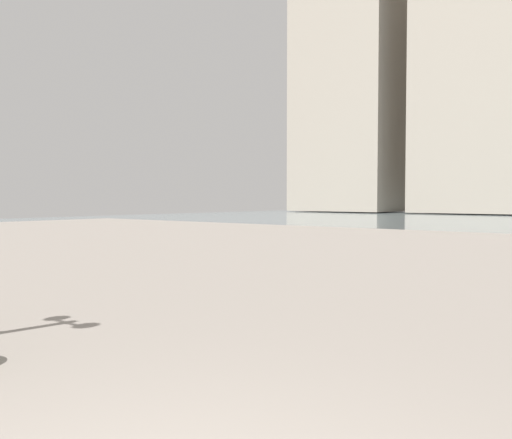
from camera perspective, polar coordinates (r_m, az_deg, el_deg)
The scene contains 2 objects.
building_slab at distance 72.00m, azimuth 24.54°, elevation 16.72°, with size 16.64×15.71×39.80m.
building_annex at distance 75.06m, azimuth 10.28°, elevation 12.19°, with size 13.07×12.52×29.32m.
Camera 1 is at (-1.89, 1.46, 1.69)m, focal length 38.01 mm.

